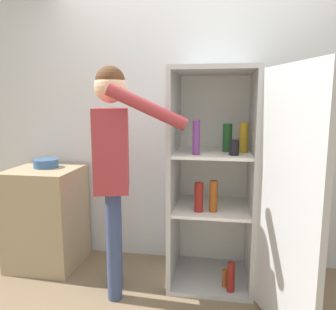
# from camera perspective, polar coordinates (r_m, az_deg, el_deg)

# --- Properties ---
(wall_back) EXTENTS (7.00, 0.06, 2.55)m
(wall_back) POSITION_cam_1_polar(r_m,az_deg,el_deg) (3.00, 4.77, 5.19)
(wall_back) COLOR silver
(wall_back) RESTS_ON ground_plane
(refrigerator) EXTENTS (0.95, 1.26, 1.74)m
(refrigerator) POSITION_cam_1_polar(r_m,az_deg,el_deg) (2.60, 10.13, -4.59)
(refrigerator) COLOR #B7BABC
(refrigerator) RESTS_ON ground_plane
(person) EXTENTS (0.75, 0.55, 1.74)m
(person) POSITION_cam_1_polar(r_m,az_deg,el_deg) (2.45, -9.50, 0.42)
(person) COLOR #384770
(person) RESTS_ON ground_plane
(counter) EXTENTS (0.59, 0.57, 0.90)m
(counter) POSITION_cam_1_polar(r_m,az_deg,el_deg) (3.24, -20.34, -10.03)
(counter) COLOR tan
(counter) RESTS_ON ground_plane
(bowl) EXTENTS (0.22, 0.22, 0.07)m
(bowl) POSITION_cam_1_polar(r_m,az_deg,el_deg) (3.17, -20.48, -1.37)
(bowl) COLOR #335B8E
(bowl) RESTS_ON counter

